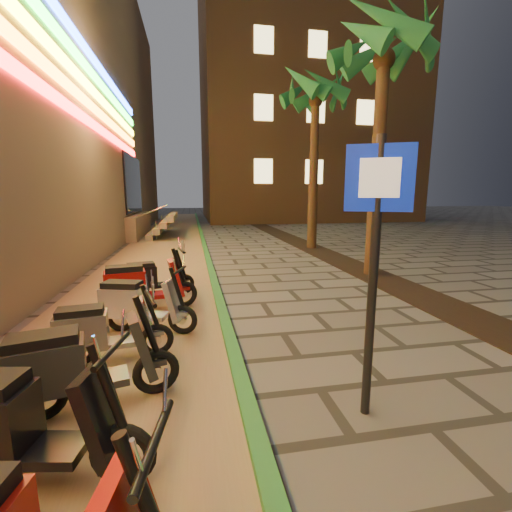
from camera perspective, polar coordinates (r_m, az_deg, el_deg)
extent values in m
cube|color=#8C7251|center=(12.06, -16.09, -0.97)|extent=(3.40, 60.00, 0.01)
cube|color=#2A7230|center=(12.01, -8.01, -0.50)|extent=(0.18, 60.00, 0.10)
cube|color=black|center=(8.74, 25.00, -5.67)|extent=(1.20, 40.00, 0.02)
cube|color=black|center=(20.03, -19.76, 11.14)|extent=(0.08, 5.00, 3.00)
cube|color=gray|center=(20.50, -25.07, 4.58)|extent=(5.00, 6.00, 1.20)
cube|color=#FF1414|center=(8.66, -33.84, 23.60)|extent=(0.06, 26.00, 0.28)
cube|color=orange|center=(8.82, -34.24, 27.03)|extent=(0.06, 26.00, 0.28)
cube|color=yellow|center=(9.01, -34.64, 30.33)|extent=(0.06, 26.00, 0.28)
cube|color=gray|center=(20.01, -16.62, 3.71)|extent=(0.35, 5.00, 0.30)
cube|color=gray|center=(19.95, -15.66, 4.60)|extent=(0.35, 5.00, 0.30)
cube|color=gray|center=(19.90, -14.69, 5.50)|extent=(0.35, 5.00, 0.30)
cube|color=gray|center=(19.86, -13.72, 6.40)|extent=(0.35, 5.00, 0.30)
cylinder|color=silver|center=(17.99, -18.70, 6.44)|extent=(2.09, 0.06, 0.81)
cylinder|color=silver|center=(21.96, -17.29, 7.09)|extent=(2.09, 0.06, 0.81)
cube|color=brown|center=(36.82, 6.92, 26.25)|extent=(18.00, 16.00, 25.00)
cube|color=#EFD783|center=(26.39, 1.24, 13.95)|extent=(1.40, 0.06, 1.80)
cube|color=#EFD783|center=(27.49, 9.66, 13.66)|extent=(1.40, 0.06, 1.80)
cube|color=#EFD783|center=(29.10, 17.27, 13.16)|extent=(1.40, 0.06, 1.80)
cube|color=#EFD783|center=(27.06, 1.27, 23.50)|extent=(1.40, 0.06, 1.80)
cube|color=#EFD783|center=(28.14, 9.95, 22.84)|extent=(1.40, 0.06, 1.80)
cube|color=#EFD783|center=(29.72, 17.76, 21.84)|extent=(1.40, 0.06, 1.80)
cube|color=#EFD783|center=(28.44, 1.32, 32.36)|extent=(1.40, 0.06, 1.80)
cube|color=#EFD783|center=(29.47, 10.27, 31.40)|extent=(1.40, 0.06, 1.80)
cube|color=#EFD783|center=(30.98, 18.27, 29.99)|extent=(1.40, 0.06, 1.80)
cylinder|color=#472D19|center=(10.15, 19.53, 12.98)|extent=(0.40, 0.40, 5.70)
sphere|color=#472D19|center=(10.70, 20.56, 28.37)|extent=(0.56, 0.56, 0.56)
cone|color=#174C1F|center=(11.29, 25.15, 29.49)|extent=(0.60, 1.93, 1.52)
cone|color=#174C1F|center=(11.64, 22.34, 29.05)|extent=(1.70, 1.86, 1.52)
cone|color=#174C1F|center=(11.64, 18.93, 29.24)|extent=(2.00, 0.93, 1.52)
cone|color=#174C1F|center=(11.30, 16.19, 30.00)|extent=(1.97, 1.48, 1.52)
cone|color=#174C1F|center=(10.75, 15.32, 31.12)|extent=(1.22, 2.02, 1.52)
cone|color=#174C1F|center=(10.24, 17.06, 32.15)|extent=(1.22, 2.02, 1.52)
cone|color=#174C1F|center=(10.03, 20.85, 32.45)|extent=(1.97, 1.48, 1.52)
cone|color=#174C1F|center=(10.24, 24.56, 31.73)|extent=(2.00, 0.93, 1.52)
cone|color=#174C1F|center=(10.74, 26.15, 30.51)|extent=(1.70, 1.86, 1.52)
cylinder|color=#472D19|center=(14.70, 9.55, 12.84)|extent=(0.40, 0.40, 5.95)
sphere|color=#472D19|center=(15.14, 9.92, 24.16)|extent=(0.56, 0.56, 0.56)
cone|color=#174C1F|center=(15.57, 13.35, 25.37)|extent=(0.60, 1.93, 1.52)
cone|color=#174C1F|center=(16.00, 11.70, 25.00)|extent=(1.70, 1.86, 1.52)
cone|color=#174C1F|center=(16.10, 9.34, 24.98)|extent=(2.00, 0.93, 1.52)
cone|color=#174C1F|center=(15.82, 7.23, 25.30)|extent=(1.97, 1.48, 1.52)
cone|color=#174C1F|center=(15.28, 6.28, 25.87)|extent=(1.22, 2.02, 1.52)
cone|color=#174C1F|center=(14.73, 7.04, 26.47)|extent=(1.22, 2.02, 1.52)
cone|color=#174C1F|center=(14.42, 9.32, 26.77)|extent=(1.97, 1.48, 1.52)
cone|color=#174C1F|center=(14.53, 11.96, 26.56)|extent=(2.00, 0.93, 1.52)
cone|color=#174C1F|center=(14.99, 13.53, 25.98)|extent=(1.70, 1.86, 1.52)
cylinder|color=black|center=(3.55, 18.86, -4.32)|extent=(0.09, 0.09, 2.79)
cube|color=#0E24B8|center=(3.43, 19.87, 12.12)|extent=(0.57, 0.29, 0.61)
cube|color=white|center=(3.40, 19.91, 12.14)|extent=(0.33, 0.17, 0.36)
cylinder|color=black|center=(2.04, -17.69, -34.75)|extent=(0.29, 0.12, 0.76)
cylinder|color=black|center=(1.82, -16.57, -27.60)|extent=(0.14, 0.59, 0.05)
torus|color=black|center=(3.24, -21.27, -28.46)|extent=(0.54, 0.20, 0.53)
cylinder|color=silver|center=(3.24, -21.27, -28.46)|extent=(0.16, 0.13, 0.14)
cube|color=black|center=(3.44, -31.32, -25.88)|extent=(0.61, 0.44, 0.08)
cube|color=black|center=(3.09, -24.37, -22.93)|extent=(0.34, 0.45, 0.71)
cylinder|color=black|center=(2.96, -23.35, -19.84)|extent=(0.29, 0.12, 0.75)
cylinder|color=black|center=(2.80, -22.85, -14.19)|extent=(0.15, 0.59, 0.04)
cube|color=black|center=(3.16, -21.43, -26.72)|extent=(0.25, 0.18, 0.06)
torus|color=black|center=(4.27, -32.38, -19.22)|extent=(0.54, 0.23, 0.53)
cylinder|color=silver|center=(4.27, -32.38, -19.22)|extent=(0.16, 0.13, 0.14)
torus|color=black|center=(4.26, -16.27, -18.03)|extent=(0.54, 0.23, 0.53)
cylinder|color=silver|center=(4.26, -16.27, -18.03)|extent=(0.16, 0.13, 0.14)
cube|color=#242629|center=(4.21, -24.49, -18.33)|extent=(0.63, 0.48, 0.08)
cube|color=#242629|center=(4.13, -31.62, -15.59)|extent=(0.79, 0.56, 0.51)
cube|color=black|center=(4.02, -32.02, -11.78)|extent=(0.69, 0.48, 0.12)
cube|color=#242629|center=(4.10, -18.53, -13.99)|extent=(0.37, 0.46, 0.71)
cylinder|color=black|center=(4.03, -17.67, -11.25)|extent=(0.29, 0.14, 0.75)
cylinder|color=black|center=(3.93, -17.19, -6.75)|extent=(0.20, 0.58, 0.04)
cube|color=#242629|center=(4.21, -16.35, -16.57)|extent=(0.25, 0.20, 0.06)
torus|color=black|center=(5.23, -27.59, -13.72)|extent=(0.48, 0.16, 0.47)
cylinder|color=silver|center=(5.23, -27.59, -13.72)|extent=(0.14, 0.11, 0.13)
torus|color=black|center=(5.17, -16.18, -13.24)|extent=(0.48, 0.16, 0.47)
cylinder|color=silver|center=(5.17, -16.18, -13.24)|extent=(0.14, 0.11, 0.13)
cube|color=#93929A|center=(5.16, -22.05, -13.18)|extent=(0.53, 0.37, 0.07)
cube|color=#93929A|center=(5.13, -27.03, -11.02)|extent=(0.67, 0.43, 0.45)
cube|color=black|center=(5.04, -27.27, -8.24)|extent=(0.59, 0.37, 0.11)
cube|color=#93929A|center=(5.05, -17.81, -10.14)|extent=(0.29, 0.39, 0.63)
cylinder|color=black|center=(4.99, -17.19, -8.15)|extent=(0.25, 0.10, 0.67)
cylinder|color=black|center=(4.91, -16.84, -4.93)|extent=(0.12, 0.52, 0.04)
cube|color=#93929A|center=(5.12, -16.24, -12.13)|extent=(0.21, 0.15, 0.05)
torus|color=black|center=(6.19, -21.73, -9.45)|extent=(0.50, 0.23, 0.50)
cylinder|color=silver|center=(6.19, -21.73, -9.45)|extent=(0.16, 0.13, 0.13)
torus|color=black|center=(5.78, -12.13, -10.32)|extent=(0.50, 0.23, 0.50)
cylinder|color=silver|center=(5.78, -12.13, -10.32)|extent=(0.16, 0.13, 0.13)
cube|color=silver|center=(5.96, -17.21, -9.55)|extent=(0.60, 0.46, 0.08)
cube|color=silver|center=(6.07, -21.26, -7.05)|extent=(0.75, 0.54, 0.48)
cube|color=black|center=(6.00, -21.43, -4.51)|extent=(0.66, 0.46, 0.11)
cube|color=silver|center=(5.72, -13.54, -7.17)|extent=(0.35, 0.44, 0.67)
cylinder|color=black|center=(5.65, -12.98, -5.35)|extent=(0.27, 0.14, 0.71)
cylinder|color=black|center=(5.56, -12.64, -2.34)|extent=(0.20, 0.54, 0.04)
cube|color=silver|center=(5.75, -12.18, -9.25)|extent=(0.24, 0.19, 0.06)
torus|color=black|center=(7.02, -21.47, -6.93)|extent=(0.55, 0.21, 0.54)
cylinder|color=silver|center=(7.02, -21.47, -6.93)|extent=(0.16, 0.13, 0.15)
torus|color=black|center=(7.11, -11.93, -6.23)|extent=(0.55, 0.21, 0.54)
cylinder|color=silver|center=(7.11, -11.93, -6.23)|extent=(0.16, 0.13, 0.15)
cube|color=maroon|center=(7.03, -16.77, -6.28)|extent=(0.63, 0.46, 0.08)
cube|color=maroon|center=(6.94, -20.94, -4.49)|extent=(0.80, 0.53, 0.52)
cube|color=black|center=(6.87, -21.10, -2.03)|extent=(0.70, 0.45, 0.13)
cube|color=maroon|center=(6.99, -13.22, -3.53)|extent=(0.35, 0.46, 0.74)
cylinder|color=black|center=(6.96, -12.70, -1.80)|extent=(0.30, 0.13, 0.78)
cylinder|color=black|center=(6.91, -12.38, 0.95)|extent=(0.16, 0.61, 0.05)
cube|color=maroon|center=(7.07, -11.97, -5.25)|extent=(0.25, 0.19, 0.06)
torus|color=black|center=(7.90, -18.96, -5.21)|extent=(0.47, 0.20, 0.47)
cylinder|color=silver|center=(7.90, -18.96, -5.21)|extent=(0.14, 0.12, 0.13)
torus|color=black|center=(8.05, -11.84, -4.58)|extent=(0.47, 0.20, 0.47)
cylinder|color=silver|center=(8.05, -11.84, -4.58)|extent=(0.14, 0.12, 0.13)
cube|color=black|center=(7.95, -15.44, -4.65)|extent=(0.55, 0.42, 0.07)
cube|color=black|center=(7.84, -18.55, -3.33)|extent=(0.69, 0.48, 0.45)
cube|color=black|center=(7.79, -18.65, -1.48)|extent=(0.61, 0.41, 0.11)
cube|color=black|center=(7.96, -12.80, -2.54)|extent=(0.32, 0.41, 0.63)
cylinder|color=black|center=(7.93, -12.41, -1.24)|extent=(0.25, 0.12, 0.66)
cylinder|color=black|center=(7.89, -12.17, 0.82)|extent=(0.17, 0.51, 0.04)
cube|color=black|center=(8.03, -11.87, -3.83)|extent=(0.22, 0.17, 0.05)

